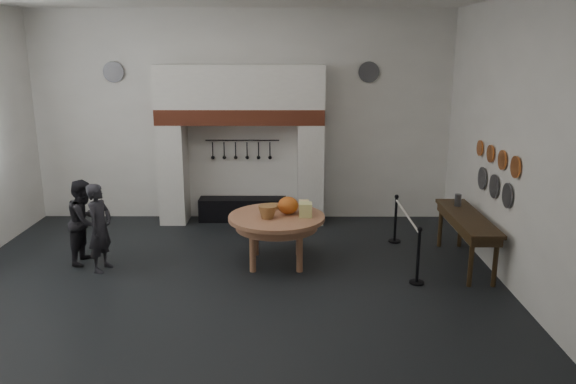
{
  "coord_description": "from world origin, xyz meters",
  "views": [
    {
      "loc": [
        1.05,
        -8.13,
        3.71
      ],
      "look_at": [
        1.01,
        0.99,
        1.35
      ],
      "focal_mm": 35.0,
      "sensor_mm": 36.0,
      "label": 1
    }
  ],
  "objects_px": {
    "work_table": "(277,217)",
    "barrier_post_near": "(418,257)",
    "barrier_post_far": "(396,220)",
    "visitor_near": "(100,228)",
    "visitor_far": "(85,221)",
    "side_table": "(467,217)",
    "iron_range": "(243,209)"
  },
  "relations": [
    {
      "from": "work_table",
      "to": "barrier_post_near",
      "type": "height_order",
      "value": "barrier_post_near"
    },
    {
      "from": "barrier_post_near",
      "to": "barrier_post_far",
      "type": "distance_m",
      "value": 2.0
    },
    {
      "from": "visitor_near",
      "to": "visitor_far",
      "type": "height_order",
      "value": "visitor_near"
    },
    {
      "from": "side_table",
      "to": "barrier_post_near",
      "type": "distance_m",
      "value": 1.36
    },
    {
      "from": "iron_range",
      "to": "side_table",
      "type": "height_order",
      "value": "side_table"
    },
    {
      "from": "barrier_post_near",
      "to": "barrier_post_far",
      "type": "height_order",
      "value": "same"
    },
    {
      "from": "visitor_near",
      "to": "visitor_far",
      "type": "distance_m",
      "value": 0.57
    },
    {
      "from": "work_table",
      "to": "side_table",
      "type": "relative_size",
      "value": 0.76
    },
    {
      "from": "visitor_near",
      "to": "barrier_post_near",
      "type": "height_order",
      "value": "visitor_near"
    },
    {
      "from": "iron_range",
      "to": "work_table",
      "type": "height_order",
      "value": "work_table"
    },
    {
      "from": "work_table",
      "to": "barrier_post_near",
      "type": "relative_size",
      "value": 1.87
    },
    {
      "from": "iron_range",
      "to": "visitor_far",
      "type": "bearing_deg",
      "value": -136.3
    },
    {
      "from": "iron_range",
      "to": "barrier_post_far",
      "type": "relative_size",
      "value": 2.11
    },
    {
      "from": "work_table",
      "to": "visitor_near",
      "type": "bearing_deg",
      "value": -173.73
    },
    {
      "from": "barrier_post_far",
      "to": "visitor_far",
      "type": "bearing_deg",
      "value": -169.59
    },
    {
      "from": "barrier_post_far",
      "to": "work_table",
      "type": "bearing_deg",
      "value": -154.04
    },
    {
      "from": "iron_range",
      "to": "work_table",
      "type": "relative_size",
      "value": 1.13
    },
    {
      "from": "barrier_post_near",
      "to": "barrier_post_far",
      "type": "bearing_deg",
      "value": 90.0
    },
    {
      "from": "visitor_near",
      "to": "barrier_post_near",
      "type": "relative_size",
      "value": 1.69
    },
    {
      "from": "visitor_near",
      "to": "barrier_post_far",
      "type": "relative_size",
      "value": 1.69
    },
    {
      "from": "side_table",
      "to": "visitor_far",
      "type": "bearing_deg",
      "value": 178.82
    },
    {
      "from": "visitor_far",
      "to": "side_table",
      "type": "relative_size",
      "value": 0.68
    },
    {
      "from": "work_table",
      "to": "barrier_post_far",
      "type": "xyz_separation_m",
      "value": [
        2.29,
        1.11,
        -0.39
      ]
    },
    {
      "from": "barrier_post_far",
      "to": "barrier_post_near",
      "type": "bearing_deg",
      "value": -90.0
    },
    {
      "from": "visitor_far",
      "to": "side_table",
      "type": "xyz_separation_m",
      "value": [
        6.67,
        -0.14,
        0.12
      ]
    },
    {
      "from": "visitor_near",
      "to": "visitor_far",
      "type": "relative_size",
      "value": 1.02
    },
    {
      "from": "visitor_near",
      "to": "side_table",
      "type": "relative_size",
      "value": 0.69
    },
    {
      "from": "iron_range",
      "to": "barrier_post_near",
      "type": "xyz_separation_m",
      "value": [
        3.1,
        -3.42,
        0.2
      ]
    },
    {
      "from": "barrier_post_far",
      "to": "iron_range",
      "type": "bearing_deg",
      "value": 155.42
    },
    {
      "from": "side_table",
      "to": "barrier_post_near",
      "type": "relative_size",
      "value": 2.44
    },
    {
      "from": "work_table",
      "to": "visitor_near",
      "type": "xyz_separation_m",
      "value": [
        -2.98,
        -0.33,
        -0.08
      ]
    },
    {
      "from": "visitor_near",
      "to": "barrier_post_far",
      "type": "xyz_separation_m",
      "value": [
        5.27,
        1.44,
        -0.31
      ]
    }
  ]
}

